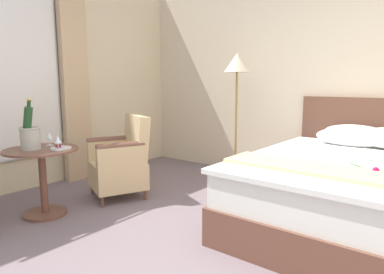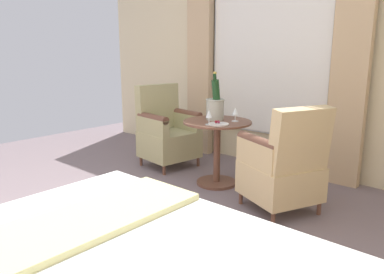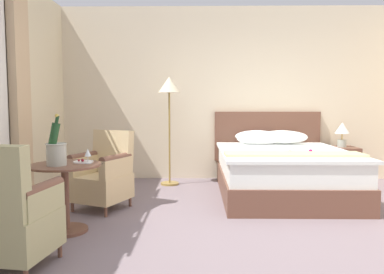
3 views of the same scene
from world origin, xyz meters
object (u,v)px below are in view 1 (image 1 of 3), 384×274
Objects in this scene: bed at (353,188)px; side_table_round at (43,174)px; floor_lamp_brass at (237,74)px; armchair_by_window at (121,162)px; wine_glass_near_bucket at (58,140)px; wine_glass_near_edge at (49,136)px; champagne_bucket at (30,134)px; snack_plate at (61,148)px.

side_table_round is at bearing -146.48° from bed.
floor_lamp_brass reaches higher than side_table_round.
floor_lamp_brass reaches higher than armchair_by_window.
wine_glass_near_bucket is 1.03× the size of wine_glass_near_edge.
bed is at bearing 34.10° from champagne_bucket.
champagne_bucket is 0.31m from snack_plate.
side_table_round is at bearing -101.02° from armchair_by_window.
side_table_round is 0.39m from wine_glass_near_edge.
bed reaches higher than wine_glass_near_edge.
champagne_bucket is 2.48× the size of snack_plate.
wine_glass_near_edge is 0.26m from snack_plate.
wine_glass_near_bucket is at bearing -106.60° from floor_lamp_brass.
wine_glass_near_bucket is (-0.64, -2.13, -0.64)m from floor_lamp_brass.
side_table_round is (-2.43, -1.61, 0.06)m from bed.
bed is 3.28× the size of side_table_round.
armchair_by_window is at bearing -161.20° from bed.
bed is 2.42× the size of armchair_by_window.
wine_glass_near_bucket is 0.32m from wine_glass_near_edge.
snack_plate is (0.14, 0.12, 0.26)m from side_table_round.
wine_glass_near_bucket is 0.13m from snack_plate.
floor_lamp_brass is at bearing 73.40° from wine_glass_near_bucket.
armchair_by_window is (0.16, 0.84, -0.01)m from side_table_round.
wine_glass_near_edge is at bearing -149.92° from bed.
side_table_round is 3.50× the size of snack_plate.
wine_glass_near_bucket is (0.21, 0.06, 0.35)m from side_table_round.
wine_glass_near_edge is 0.15× the size of armchair_by_window.
floor_lamp_brass is at bearing 71.25° from snack_plate.
snack_plate is 0.77m from armchair_by_window.
snack_plate is at bearing 40.51° from side_table_round.
wine_glass_near_edge is (-2.53, -1.47, 0.41)m from bed.
bed reaches higher than wine_glass_near_bucket.
bed is at bearing 30.08° from wine_glass_near_edge.
bed is 2.74m from wine_glass_near_bucket.
wine_glass_near_bucket is at bearing 15.85° from side_table_round.
champagne_bucket is at bearing -145.90° from bed.
armchair_by_window is at bearing 93.39° from wine_glass_near_bucket.
floor_lamp_brass reaches higher than bed.
side_table_round is 0.74× the size of armchair_by_window.
armchair_by_window is (0.26, 0.69, -0.36)m from wine_glass_near_edge.
floor_lamp_brass reaches higher than champagne_bucket.
bed is 4.63× the size of champagne_bucket.
wine_glass_near_bucket reaches higher than wine_glass_near_edge.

